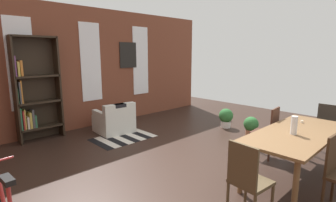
{
  "coord_description": "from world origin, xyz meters",
  "views": [
    {
      "loc": [
        -3.16,
        -2.04,
        1.92
      ],
      "look_at": [
        0.34,
        1.61,
        0.97
      ],
      "focal_mm": 27.3,
      "sensor_mm": 36.0,
      "label": 1
    }
  ],
  "objects_px": {
    "potted_plant_by_shelf": "(226,117)",
    "armchair_white": "(115,121)",
    "dining_chair_far_right": "(268,130)",
    "vase_on_table": "(294,125)",
    "bookshelf_tall": "(34,91)",
    "dining_chair_head_right": "(325,128)",
    "potted_plant_corner": "(251,126)",
    "dining_chair_head_left": "(247,179)",
    "dining_table": "(297,136)"
  },
  "relations": [
    {
      "from": "potted_plant_by_shelf",
      "to": "armchair_white",
      "type": "bearing_deg",
      "value": 144.25
    },
    {
      "from": "dining_chair_far_right",
      "to": "armchair_white",
      "type": "relative_size",
      "value": 1.1
    },
    {
      "from": "vase_on_table",
      "to": "bookshelf_tall",
      "type": "distance_m",
      "value": 5.14
    },
    {
      "from": "dining_chair_head_right",
      "to": "dining_chair_far_right",
      "type": "bearing_deg",
      "value": 144.58
    },
    {
      "from": "bookshelf_tall",
      "to": "potted_plant_by_shelf",
      "type": "xyz_separation_m",
      "value": [
        3.87,
        -2.38,
        -0.82
      ]
    },
    {
      "from": "potted_plant_by_shelf",
      "to": "potted_plant_corner",
      "type": "height_order",
      "value": "potted_plant_by_shelf"
    },
    {
      "from": "potted_plant_corner",
      "to": "armchair_white",
      "type": "bearing_deg",
      "value": 129.92
    },
    {
      "from": "dining_chair_head_left",
      "to": "potted_plant_by_shelf",
      "type": "distance_m",
      "value": 3.83
    },
    {
      "from": "dining_table",
      "to": "potted_plant_corner",
      "type": "distance_m",
      "value": 2.06
    },
    {
      "from": "vase_on_table",
      "to": "bookshelf_tall",
      "type": "bearing_deg",
      "value": 113.97
    },
    {
      "from": "dining_chair_head_right",
      "to": "potted_plant_by_shelf",
      "type": "distance_m",
      "value": 2.33
    },
    {
      "from": "potted_plant_by_shelf",
      "to": "dining_chair_head_right",
      "type": "bearing_deg",
      "value": -93.28
    },
    {
      "from": "vase_on_table",
      "to": "armchair_white",
      "type": "bearing_deg",
      "value": 97.7
    },
    {
      "from": "vase_on_table",
      "to": "potted_plant_corner",
      "type": "relative_size",
      "value": 0.57
    },
    {
      "from": "dining_table",
      "to": "potted_plant_by_shelf",
      "type": "height_order",
      "value": "dining_table"
    },
    {
      "from": "potted_plant_corner",
      "to": "bookshelf_tall",
      "type": "bearing_deg",
      "value": 138.55
    },
    {
      "from": "dining_chair_head_right",
      "to": "potted_plant_corner",
      "type": "xyz_separation_m",
      "value": [
        -0.09,
        1.48,
        -0.25
      ]
    },
    {
      "from": "armchair_white",
      "to": "potted_plant_corner",
      "type": "relative_size",
      "value": 1.82
    },
    {
      "from": "dining_chair_far_right",
      "to": "potted_plant_by_shelf",
      "type": "relative_size",
      "value": 1.9
    },
    {
      "from": "dining_chair_head_left",
      "to": "bookshelf_tall",
      "type": "bearing_deg",
      "value": 99.87
    },
    {
      "from": "bookshelf_tall",
      "to": "potted_plant_by_shelf",
      "type": "height_order",
      "value": "bookshelf_tall"
    },
    {
      "from": "potted_plant_by_shelf",
      "to": "potted_plant_corner",
      "type": "relative_size",
      "value": 1.06
    },
    {
      "from": "armchair_white",
      "to": "potted_plant_by_shelf",
      "type": "relative_size",
      "value": 1.72
    },
    {
      "from": "dining_chair_head_left",
      "to": "dining_table",
      "type": "bearing_deg",
      "value": -0.28
    },
    {
      "from": "dining_chair_head_right",
      "to": "potted_plant_corner",
      "type": "relative_size",
      "value": 2.01
    },
    {
      "from": "dining_chair_head_left",
      "to": "potted_plant_corner",
      "type": "xyz_separation_m",
      "value": [
        2.83,
        1.47,
        -0.25
      ]
    },
    {
      "from": "dining_chair_head_right",
      "to": "potted_plant_corner",
      "type": "height_order",
      "value": "dining_chair_head_right"
    },
    {
      "from": "dining_chair_far_right",
      "to": "potted_plant_corner",
      "type": "distance_m",
      "value": 1.21
    },
    {
      "from": "vase_on_table",
      "to": "potted_plant_by_shelf",
      "type": "relative_size",
      "value": 0.54
    },
    {
      "from": "potted_plant_by_shelf",
      "to": "bookshelf_tall",
      "type": "bearing_deg",
      "value": 148.34
    },
    {
      "from": "vase_on_table",
      "to": "armchair_white",
      "type": "relative_size",
      "value": 0.31
    },
    {
      "from": "armchair_white",
      "to": "dining_table",
      "type": "bearing_deg",
      "value": -79.67
    },
    {
      "from": "dining_table",
      "to": "armchair_white",
      "type": "height_order",
      "value": "dining_table"
    },
    {
      "from": "vase_on_table",
      "to": "dining_chair_head_right",
      "type": "height_order",
      "value": "vase_on_table"
    },
    {
      "from": "vase_on_table",
      "to": "armchair_white",
      "type": "xyz_separation_m",
      "value": [
        -0.54,
        3.98,
        -0.61
      ]
    },
    {
      "from": "dining_chair_head_left",
      "to": "potted_plant_by_shelf",
      "type": "bearing_deg",
      "value": 37.05
    },
    {
      "from": "armchair_white",
      "to": "dining_chair_head_left",
      "type": "bearing_deg",
      "value": -100.47
    },
    {
      "from": "dining_chair_far_right",
      "to": "bookshelf_tall",
      "type": "distance_m",
      "value": 4.91
    },
    {
      "from": "vase_on_table",
      "to": "dining_chair_far_right",
      "type": "xyz_separation_m",
      "value": [
        0.68,
        0.68,
        -0.38
      ]
    },
    {
      "from": "armchair_white",
      "to": "potted_plant_by_shelf",
      "type": "distance_m",
      "value": 2.86
    },
    {
      "from": "bookshelf_tall",
      "to": "dining_table",
      "type": "bearing_deg",
      "value": -64.15
    },
    {
      "from": "dining_table",
      "to": "dining_chair_head_left",
      "type": "relative_size",
      "value": 2.29
    },
    {
      "from": "dining_table",
      "to": "potted_plant_corner",
      "type": "height_order",
      "value": "dining_table"
    },
    {
      "from": "dining_chair_head_right",
      "to": "armchair_white",
      "type": "bearing_deg",
      "value": 118.76
    },
    {
      "from": "dining_chair_head_right",
      "to": "bookshelf_tall",
      "type": "xyz_separation_m",
      "value": [
        -3.73,
        4.7,
        0.59
      ]
    },
    {
      "from": "dining_chair_head_left",
      "to": "potted_plant_corner",
      "type": "relative_size",
      "value": 2.01
    },
    {
      "from": "vase_on_table",
      "to": "dining_chair_head_right",
      "type": "xyz_separation_m",
      "value": [
        1.65,
        -0.0,
        -0.38
      ]
    },
    {
      "from": "armchair_white",
      "to": "vase_on_table",
      "type": "bearing_deg",
      "value": -82.3
    },
    {
      "from": "vase_on_table",
      "to": "dining_chair_head_left",
      "type": "xyz_separation_m",
      "value": [
        -1.27,
        0.01,
        -0.38
      ]
    },
    {
      "from": "dining_table",
      "to": "dining_chair_head_left",
      "type": "xyz_separation_m",
      "value": [
        -1.46,
        0.01,
        -0.17
      ]
    }
  ]
}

